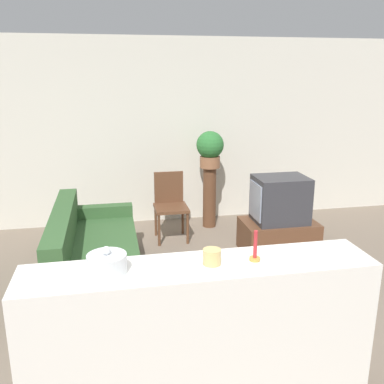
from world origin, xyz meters
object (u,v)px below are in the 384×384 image
Objects in this scene: television at (280,199)px; potted_plant at (210,148)px; couch at (93,258)px; decorative_bowl at (107,264)px; wooden_chair at (170,202)px.

television is 1.34m from potted_plant.
television is at bearing -59.37° from potted_plant.
television reaches higher than couch.
couch is 2.38m from potted_plant.
television is 1.25× the size of potted_plant.
decorative_bowl reaches higher than television.
wooden_chair is 0.97m from potted_plant.
potted_plant is 2.20× the size of decorative_bowl.
couch is 2.93× the size of television.
potted_plant reaches higher than couch.
wooden_chair is (-1.26, 0.73, -0.18)m from television.
potted_plant reaches higher than television.
potted_plant is at bearing 28.26° from wooden_chair.
decorative_bowl is (0.18, -1.94, 0.82)m from couch.
couch is 2.11× the size of wooden_chair.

